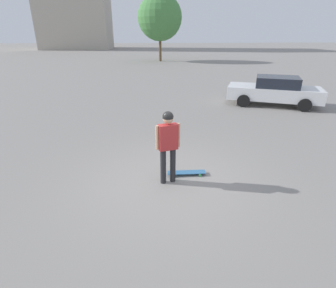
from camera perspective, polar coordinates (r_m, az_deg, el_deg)
ground_plane at (r=6.43m, az=0.00°, el=-8.18°), size 220.00×220.00×0.00m
person at (r=5.95m, az=0.00°, el=0.72°), size 0.30×0.57×1.76m
skateboard at (r=6.71m, az=4.08°, el=-6.21°), size 0.28×0.97×0.08m
car_parked_near at (r=14.29m, az=22.12°, el=10.72°), size 3.34×4.73×1.41m
tree_distant at (r=36.52m, az=-1.78°, el=25.80°), size 5.58×5.58×8.04m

